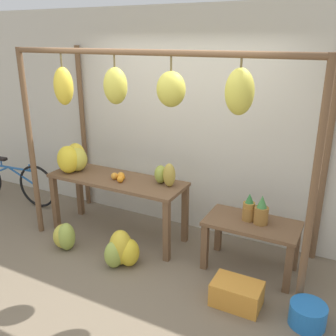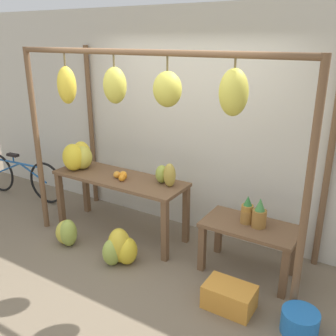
% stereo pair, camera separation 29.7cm
% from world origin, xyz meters
% --- Properties ---
extents(ground_plane, '(20.00, 20.00, 0.00)m').
position_xyz_m(ground_plane, '(0.00, 0.00, 0.00)').
color(ground_plane, '#756651').
extents(shop_wall_back, '(8.00, 0.08, 2.80)m').
position_xyz_m(shop_wall_back, '(0.00, 1.51, 1.40)').
color(shop_wall_back, beige).
rests_on(shop_wall_back, ground_plane).
extents(stall_awning, '(3.36, 1.15, 2.33)m').
position_xyz_m(stall_awning, '(0.02, 0.59, 1.74)').
color(stall_awning, brown).
rests_on(stall_awning, ground_plane).
extents(display_table_main, '(1.76, 0.59, 0.78)m').
position_xyz_m(display_table_main, '(-0.67, 0.82, 0.66)').
color(display_table_main, brown).
rests_on(display_table_main, ground_plane).
extents(display_table_side, '(0.99, 0.53, 0.58)m').
position_xyz_m(display_table_side, '(1.05, 0.85, 0.46)').
color(display_table_side, brown).
rests_on(display_table_side, ground_plane).
extents(banana_pile_on_table, '(0.43, 0.49, 0.36)m').
position_xyz_m(banana_pile_on_table, '(-1.31, 0.79, 0.95)').
color(banana_pile_on_table, gold).
rests_on(banana_pile_on_table, display_table_main).
extents(orange_pile, '(0.20, 0.18, 0.09)m').
position_xyz_m(orange_pile, '(-0.59, 0.78, 0.83)').
color(orange_pile, orange).
rests_on(orange_pile, display_table_main).
extents(pineapple_cluster, '(0.28, 0.17, 0.32)m').
position_xyz_m(pineapple_cluster, '(1.05, 0.87, 0.70)').
color(pineapple_cluster, '#A3702D').
rests_on(pineapple_cluster, display_table_side).
extents(banana_pile_ground_left, '(0.37, 0.33, 0.35)m').
position_xyz_m(banana_pile_ground_left, '(-1.04, 0.24, 0.16)').
color(banana_pile_ground_left, '#9EB247').
rests_on(banana_pile_ground_left, ground_plane).
extents(banana_pile_ground_right, '(0.44, 0.43, 0.41)m').
position_xyz_m(banana_pile_ground_right, '(-0.24, 0.27, 0.18)').
color(banana_pile_ground_right, yellow).
rests_on(banana_pile_ground_right, ground_plane).
extents(fruit_crate_white, '(0.47, 0.31, 0.24)m').
position_xyz_m(fruit_crate_white, '(1.11, 0.22, 0.12)').
color(fruit_crate_white, orange).
rests_on(fruit_crate_white, ground_plane).
extents(blue_bucket, '(0.32, 0.32, 0.21)m').
position_xyz_m(blue_bucket, '(1.75, 0.25, 0.10)').
color(blue_bucket, blue).
rests_on(blue_bucket, ground_plane).
extents(parked_bicycle, '(1.70, 0.17, 0.70)m').
position_xyz_m(parked_bicycle, '(-2.74, 0.92, 0.35)').
color(parked_bicycle, black).
rests_on(parked_bicycle, ground_plane).
extents(papaya_pile, '(0.34, 0.25, 0.28)m').
position_xyz_m(papaya_pile, '(-0.02, 0.91, 0.91)').
color(papaya_pile, gold).
rests_on(papaya_pile, display_table_main).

